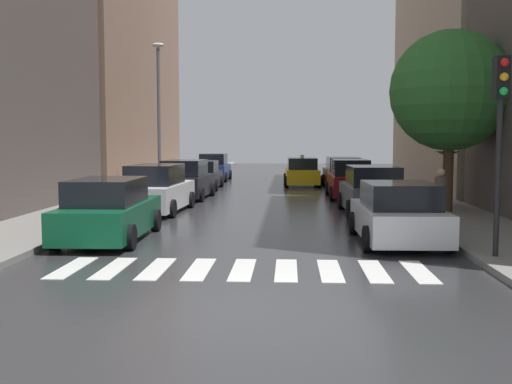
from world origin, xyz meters
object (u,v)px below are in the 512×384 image
taxi_midroad (302,173)px  traffic_light_right_corner (500,111)px  parked_car_right_nearest (398,214)px  street_tree_right (450,91)px  lamp_post_left (159,106)px  parked_car_left_fifth (214,168)px  parked_car_right_second (372,191)px  parked_car_left_second (157,190)px  pedestrian_by_kerb (447,167)px  parked_car_left_nearest (109,211)px  parked_car_right_fourth (343,173)px  parked_car_left_third (186,181)px  parked_car_left_fourth (202,176)px  pedestrian_foreground (441,195)px  parked_car_right_third (349,180)px

taxi_midroad → traffic_light_right_corner: (3.76, -22.38, 2.52)m
parked_car_right_nearest → taxi_midroad: 19.94m
street_tree_right → lamp_post_left: (-12.10, 8.50, -0.04)m
parked_car_left_fifth → parked_car_right_second: (7.90, -17.44, -0.01)m
parked_car_left_second → pedestrian_by_kerb: bearing=-79.1°
parked_car_left_nearest → parked_car_left_fifth: size_ratio=1.15×
parked_car_right_fourth → parked_car_right_nearest: bearing=178.3°
parked_car_right_fourth → taxi_midroad: bearing=61.9°
parked_car_left_nearest → traffic_light_right_corner: (9.31, -2.59, 2.51)m
parked_car_left_nearest → parked_car_left_second: size_ratio=0.99×
parked_car_left_third → traffic_light_right_corner: 17.04m
parked_car_left_fourth → parked_car_right_fourth: 7.90m
parked_car_right_second → parked_car_left_third: bearing=54.5°
parked_car_right_fourth → taxi_midroad: size_ratio=1.07×
parked_car_right_second → parked_car_right_fourth: (0.01, 12.37, -0.02)m
parked_car_left_fourth → parked_car_right_nearest: 18.62m
parked_car_left_second → parked_car_left_fourth: (0.16, 10.72, -0.10)m
parked_car_left_second → lamp_post_left: size_ratio=0.67×
parked_car_left_second → traffic_light_right_corner: size_ratio=1.13×
pedestrian_by_kerb → parked_car_right_fourth: bearing=65.2°
parked_car_right_nearest → parked_car_left_second: bearing=49.6°
parked_car_left_second → parked_car_right_second: (7.87, 0.01, -0.01)m
parked_car_right_fourth → taxi_midroad: (-2.27, 1.15, -0.03)m
parked_car_right_second → pedestrian_foreground: (1.54, -3.72, 0.21)m
parked_car_right_fourth → parked_car_left_third: bearing=131.5°
parked_car_right_fourth → traffic_light_right_corner: 21.43m
parked_car_left_fifth → parked_car_right_nearest: 24.98m
parked_car_right_third → pedestrian_by_kerb: size_ratio=2.28×
parked_car_left_third → traffic_light_right_corner: traffic_light_right_corner is taller
parked_car_left_third → parked_car_right_fourth: 10.48m
parked_car_right_third → lamp_post_left: 10.12m
parked_car_right_nearest → pedestrian_by_kerb: pedestrian_by_kerb is taller
parked_car_right_fourth → street_tree_right: size_ratio=0.74×
parked_car_left_nearest → pedestrian_by_kerb: bearing=-55.1°
parked_car_left_nearest → pedestrian_by_kerb: pedestrian_by_kerb is taller
parked_car_left_fifth → taxi_midroad: bearing=-124.6°
parked_car_left_fourth → pedestrian_foreground: 17.15m
pedestrian_foreground → parked_car_left_fifth: bearing=44.8°
parked_car_left_third → pedestrian_by_kerb: size_ratio=2.09×
parked_car_left_second → parked_car_right_nearest: parked_car_left_second is taller
parked_car_left_third → parked_car_right_nearest: parked_car_left_third is taller
parked_car_right_fourth → street_tree_right: street_tree_right is taller
parked_car_right_third → lamp_post_left: lamp_post_left is taller
parked_car_left_nearest → street_tree_right: (10.40, 5.91, 3.60)m
parked_car_left_fourth → street_tree_right: (10.32, -11.07, 3.65)m
parked_car_right_second → pedestrian_by_kerb: 3.54m
parked_car_left_second → parked_car_right_nearest: bearing=-126.7°
parked_car_left_nearest → parked_car_right_third: bearing=-32.5°
taxi_midroad → pedestrian_by_kerb: size_ratio=2.10×
parked_car_left_fifth → parked_car_left_third: bearing=-178.8°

